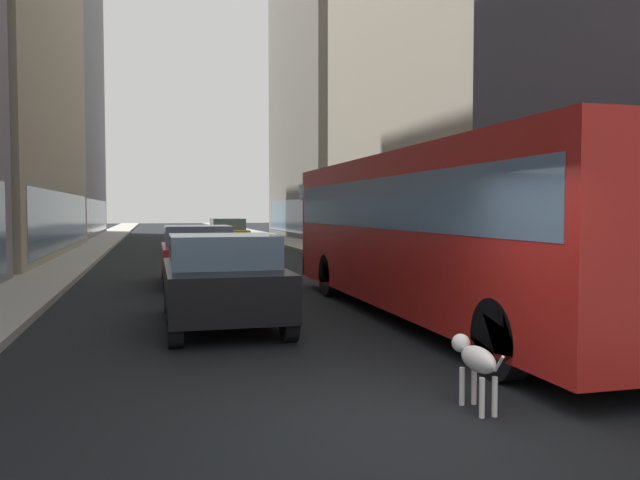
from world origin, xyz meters
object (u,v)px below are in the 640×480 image
object	(u,v)px
car_black_suv	(222,279)
dalmatian_dog	(475,360)
transit_bus	(439,225)
car_yellow_taxi	(227,234)
car_red_coupe	(198,254)

from	to	relation	value
car_black_suv	dalmatian_dog	bearing A→B (deg)	-69.35
transit_bus	car_yellow_taxi	xyz separation A→B (m)	(-1.60, 21.22, -0.95)
car_red_coupe	dalmatian_dog	bearing A→B (deg)	-80.36
car_black_suv	car_red_coupe	xyz separation A→B (m)	(0.00, 6.56, -0.00)
transit_bus	car_black_suv	world-z (taller)	transit_bus
car_yellow_taxi	dalmatian_dog	size ratio (longest dim) A/B	4.90
car_red_coupe	car_yellow_taxi	xyz separation A→B (m)	(2.40, 14.34, 0.00)
transit_bus	car_yellow_taxi	distance (m)	21.30
car_red_coupe	car_yellow_taxi	world-z (taller)	same
transit_bus	dalmatian_dog	size ratio (longest dim) A/B	11.98
transit_bus	car_yellow_taxi	bearing A→B (deg)	94.31
car_black_suv	dalmatian_dog	world-z (taller)	car_black_suv
car_black_suv	car_red_coupe	distance (m)	6.56
car_yellow_taxi	dalmatian_dog	world-z (taller)	car_yellow_taxi
car_red_coupe	dalmatian_dog	distance (m)	12.12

